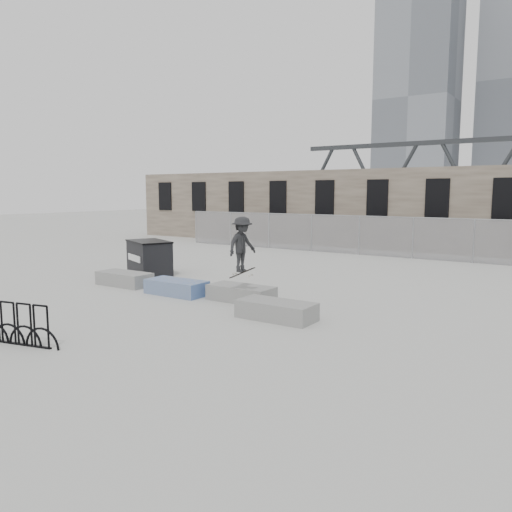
{
  "coord_description": "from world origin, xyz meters",
  "views": [
    {
      "loc": [
        9.8,
        -11.7,
        3.21
      ],
      "look_at": [
        1.53,
        0.66,
        1.3
      ],
      "focal_mm": 35.0,
      "sensor_mm": 36.0,
      "label": 1
    }
  ],
  "objects_px": {
    "dumpster": "(149,257)",
    "planter_offset": "(276,309)",
    "planter_far_left": "(124,278)",
    "planter_center_left": "(176,287)",
    "planter_center_right": "(241,293)",
    "skateboarder": "(242,245)"
  },
  "relations": [
    {
      "from": "planter_far_left",
      "to": "dumpster",
      "type": "height_order",
      "value": "dumpster"
    },
    {
      "from": "planter_far_left",
      "to": "planter_center_right",
      "type": "height_order",
      "value": "same"
    },
    {
      "from": "planter_center_left",
      "to": "planter_center_right",
      "type": "distance_m",
      "value": 2.27
    },
    {
      "from": "planter_offset",
      "to": "dumpster",
      "type": "bearing_deg",
      "value": 157.81
    },
    {
      "from": "planter_offset",
      "to": "dumpster",
      "type": "height_order",
      "value": "dumpster"
    },
    {
      "from": "planter_center_right",
      "to": "dumpster",
      "type": "xyz_separation_m",
      "value": [
        -5.79,
        1.93,
        0.42
      ]
    },
    {
      "from": "dumpster",
      "to": "planter_center_right",
      "type": "bearing_deg",
      "value": 5.79
    },
    {
      "from": "planter_far_left",
      "to": "planter_offset",
      "type": "relative_size",
      "value": 1.0
    },
    {
      "from": "planter_far_left",
      "to": "planter_center_left",
      "type": "distance_m",
      "value": 2.58
    },
    {
      "from": "dumpster",
      "to": "skateboarder",
      "type": "height_order",
      "value": "skateboarder"
    },
    {
      "from": "planter_offset",
      "to": "skateboarder",
      "type": "relative_size",
      "value": 1.13
    },
    {
      "from": "dumpster",
      "to": "planter_offset",
      "type": "bearing_deg",
      "value": 2.04
    },
    {
      "from": "planter_offset",
      "to": "dumpster",
      "type": "xyz_separation_m",
      "value": [
        -7.77,
        3.17,
        0.42
      ]
    },
    {
      "from": "planter_offset",
      "to": "dumpster",
      "type": "relative_size",
      "value": 0.85
    },
    {
      "from": "skateboarder",
      "to": "planter_offset",
      "type": "bearing_deg",
      "value": -108.87
    },
    {
      "from": "planter_far_left",
      "to": "planter_center_right",
      "type": "xyz_separation_m",
      "value": [
        4.82,
        0.21,
        0.0
      ]
    },
    {
      "from": "planter_center_left",
      "to": "planter_offset",
      "type": "bearing_deg",
      "value": -11.64
    },
    {
      "from": "planter_far_left",
      "to": "planter_offset",
      "type": "bearing_deg",
      "value": -8.62
    },
    {
      "from": "planter_far_left",
      "to": "skateboarder",
      "type": "height_order",
      "value": "skateboarder"
    },
    {
      "from": "planter_center_right",
      "to": "skateboarder",
      "type": "relative_size",
      "value": 1.13
    },
    {
      "from": "planter_offset",
      "to": "dumpster",
      "type": "distance_m",
      "value": 8.4
    },
    {
      "from": "planter_far_left",
      "to": "planter_center_left",
      "type": "height_order",
      "value": "same"
    }
  ]
}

